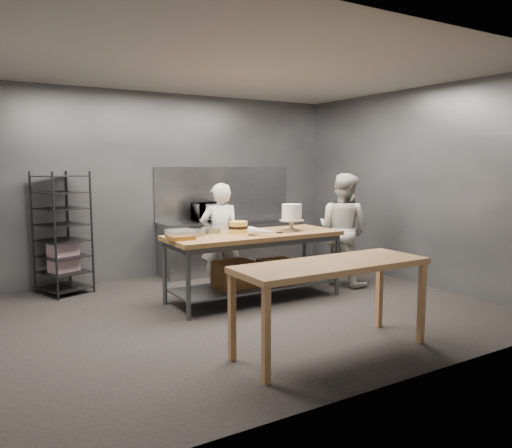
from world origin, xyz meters
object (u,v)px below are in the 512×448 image
at_px(near_counter, 332,271).
at_px(frosted_cake_stand, 292,214).
at_px(work_table, 254,258).
at_px(speed_rack, 62,234).
at_px(chef_behind, 220,238).
at_px(chef_right, 343,229).
at_px(microwave, 210,212).
at_px(layer_cake, 238,227).

bearing_deg(near_counter, frosted_cake_stand, 65.44).
bearing_deg(work_table, speed_rack, 141.56).
bearing_deg(chef_behind, work_table, 120.83).
bearing_deg(chef_right, near_counter, 116.96).
height_order(speed_rack, frosted_cake_stand, speed_rack).
relative_size(work_table, microwave, 4.43).
xyz_separation_m(chef_behind, chef_right, (1.81, -0.59, 0.06)).
bearing_deg(frosted_cake_stand, chef_right, 6.72).
distance_m(work_table, near_counter, 2.07).
bearing_deg(near_counter, chef_behind, 87.15).
bearing_deg(layer_cake, near_counter, -93.81).
bearing_deg(chef_behind, microwave, -94.66).
xyz_separation_m(work_table, frosted_cake_stand, (0.57, -0.08, 0.59)).
height_order(chef_behind, microwave, chef_behind).
distance_m(work_table, layer_cake, 0.47).
distance_m(chef_right, layer_cake, 1.81).
relative_size(chef_behind, layer_cake, 6.40).
relative_size(near_counter, chef_behind, 1.26).
bearing_deg(near_counter, work_table, 81.07).
bearing_deg(speed_rack, microwave, 1.93).
xyz_separation_m(work_table, near_counter, (-0.32, -2.03, 0.24)).
bearing_deg(microwave, chef_right, -51.02).
xyz_separation_m(near_counter, microwave, (0.53, 3.82, 0.24)).
height_order(microwave, frosted_cake_stand, frosted_cake_stand).
xyz_separation_m(frosted_cake_stand, layer_cake, (-0.75, 0.18, -0.16)).
distance_m(chef_right, frosted_cake_stand, 1.10).
height_order(near_counter, layer_cake, layer_cake).
xyz_separation_m(chef_right, microwave, (-1.41, 1.74, 0.20)).
bearing_deg(layer_cake, frosted_cake_stand, -13.68).
bearing_deg(chef_behind, speed_rack, -14.05).
distance_m(near_counter, microwave, 3.87).
height_order(chef_behind, layer_cake, chef_behind).
relative_size(speed_rack, microwave, 3.23).
bearing_deg(frosted_cake_stand, chef_behind, 136.80).
bearing_deg(microwave, chef_behind, -109.20).
bearing_deg(chef_right, work_table, 71.71).
bearing_deg(chef_right, frosted_cake_stand, 76.76).
height_order(near_counter, speed_rack, speed_rack).
bearing_deg(work_table, chef_behind, 106.29).
relative_size(near_counter, speed_rack, 1.14).
bearing_deg(chef_behind, chef_right, 176.48).
bearing_deg(work_table, layer_cake, 148.96).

